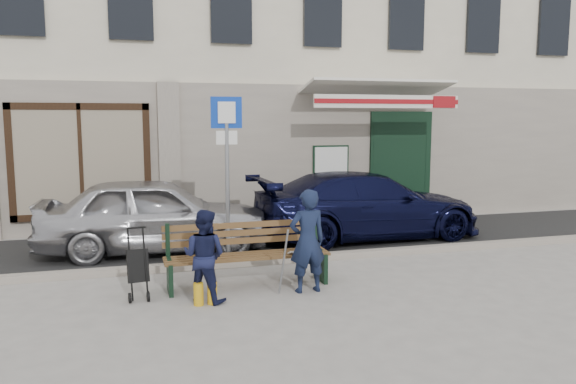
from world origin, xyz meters
name	(u,v)px	position (x,y,z in m)	size (l,w,h in m)	color
ground	(297,290)	(0.00, 0.00, 0.00)	(80.00, 80.00, 0.00)	#9E9991
asphalt_lane	(251,243)	(0.00, 3.10, 0.01)	(60.00, 3.20, 0.01)	#282828
curb	(272,260)	(0.00, 1.50, 0.06)	(60.00, 0.18, 0.12)	#9E9384
building	(209,26)	(0.01, 8.45, 4.97)	(20.00, 8.27, 10.00)	beige
car_silver	(155,214)	(-1.82, 2.89, 0.70)	(1.66, 4.13, 1.41)	#B9B8BD
car_navy	(367,205)	(2.38, 2.96, 0.68)	(1.91, 4.71, 1.37)	black
parking_sign	(227,152)	(-0.68, 1.83, 1.88)	(0.52, 0.08, 2.79)	gray
bench	(244,255)	(-0.69, 0.39, 0.46)	(2.40, 1.17, 0.98)	brown
man	(307,241)	(0.11, -0.12, 0.73)	(0.53, 0.35, 1.46)	#141D38
woman	(204,256)	(-1.34, -0.15, 0.62)	(0.61, 0.47, 1.25)	#141839
stroller	(138,268)	(-2.19, 0.24, 0.43)	(0.31, 0.42, 0.96)	black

